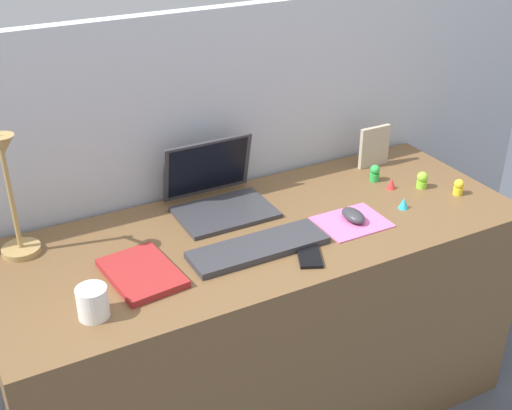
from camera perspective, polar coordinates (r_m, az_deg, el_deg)
name	(u,v)px	position (r m, az deg, el deg)	size (l,w,h in m)	color
ground_plane	(262,407)	(2.48, 0.53, -16.98)	(6.00, 6.00, 0.00)	#474C56
back_wall	(214,201)	(2.33, -3.60, 0.33)	(2.83, 0.05, 1.33)	#B2B7C1
desk	(263,325)	(2.23, 0.57, -10.30)	(1.63, 0.64, 0.74)	brown
laptop	(217,192)	(2.12, -3.36, 1.13)	(0.30, 0.26, 0.21)	#333338
keyboard	(259,247)	(1.91, 0.22, -3.66)	(0.41, 0.13, 0.02)	#333338
mousepad	(352,222)	(2.07, 8.23, -1.46)	(0.21, 0.17, 0.00)	pink
mouse	(353,215)	(2.07, 8.34, -0.89)	(0.06, 0.10, 0.03)	#333338
cell_phone	(309,255)	(1.89, 4.57, -4.30)	(0.06, 0.13, 0.01)	black
desk_lamp	(12,199)	(1.91, -20.18, 0.45)	(0.11, 0.15, 0.39)	#A5844C
notebook_pad	(142,273)	(1.83, -9.78, -5.78)	(0.17, 0.24, 0.02)	maroon
picture_frame	(374,147)	(2.43, 10.11, 4.96)	(0.12, 0.02, 0.15)	#B2A58C
coffee_mug	(93,302)	(1.69, -13.84, -8.12)	(0.08, 0.08, 0.08)	white
toy_figurine_cyan	(404,203)	(2.18, 12.56, 0.15)	(0.03, 0.03, 0.04)	#28B7CC
toy_figurine_red	(391,184)	(2.29, 11.55, 1.80)	(0.03, 0.03, 0.04)	red
toy_figurine_yellow	(459,187)	(2.31, 17.00, 1.49)	(0.03, 0.03, 0.05)	yellow
toy_figurine_green	(375,173)	(2.33, 10.16, 2.73)	(0.03, 0.03, 0.06)	green
toy_figurine_lime	(422,180)	(2.32, 14.08, 2.12)	(0.04, 0.04, 0.06)	#8CDB33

